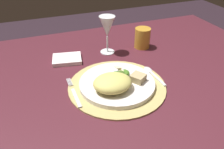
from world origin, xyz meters
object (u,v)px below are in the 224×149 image
at_px(dining_table, 121,105).
at_px(spoon, 151,72).
at_px(amber_tumbler, 142,38).
at_px(fork, 74,93).
at_px(dinner_plate, 117,83).
at_px(wine_glass, 107,28).
at_px(napkin, 67,59).

bearing_deg(dining_table, spoon, -1.55).
bearing_deg(amber_tumbler, fork, -146.61).
relative_size(dinner_plate, wine_glass, 1.59).
height_order(spoon, wine_glass, wine_glass).
xyz_separation_m(napkin, wine_glass, (0.19, 0.01, 0.11)).
height_order(dinner_plate, wine_glass, wine_glass).
relative_size(wine_glass, amber_tumbler, 1.80).
distance_m(dinner_plate, amber_tumbler, 0.34).
distance_m(dining_table, dinner_plate, 0.14).
distance_m(dining_table, amber_tumbler, 0.34).
relative_size(spoon, wine_glass, 0.84).
xyz_separation_m(dinner_plate, spoon, (0.15, 0.03, -0.01)).
distance_m(dining_table, napkin, 0.29).
distance_m(napkin, wine_glass, 0.21).
bearing_deg(fork, dinner_plate, -0.99).
height_order(dining_table, dinner_plate, dinner_plate).
distance_m(fork, spoon, 0.30).
xyz_separation_m(dinner_plate, amber_tumbler, (0.22, 0.25, 0.03)).
bearing_deg(dinner_plate, dining_table, 46.03).
xyz_separation_m(spoon, amber_tumbler, (0.07, 0.22, 0.04)).
xyz_separation_m(dinner_plate, wine_glass, (0.06, 0.26, 0.10)).
distance_m(dining_table, spoon, 0.18).
bearing_deg(dining_table, amber_tumbler, 48.47).
height_order(fork, napkin, napkin).
bearing_deg(napkin, dining_table, -53.27).
bearing_deg(dining_table, fork, -171.17).
xyz_separation_m(dining_table, napkin, (-0.16, 0.21, 0.13)).
bearing_deg(spoon, wine_glass, 112.33).
height_order(wine_glass, amber_tumbler, wine_glass).
relative_size(fork, amber_tumbler, 1.83).
xyz_separation_m(napkin, amber_tumbler, (0.35, 0.01, 0.04)).
distance_m(dining_table, fork, 0.22).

